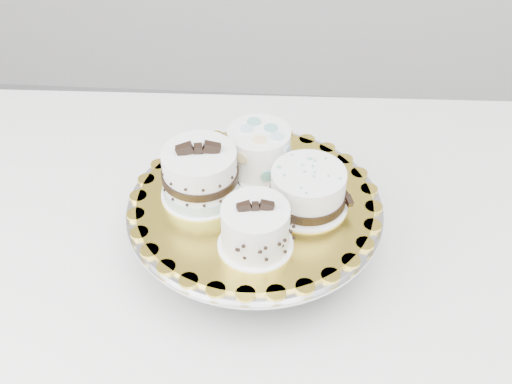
# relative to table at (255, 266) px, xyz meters

# --- Properties ---
(table) EXTENTS (1.19, 0.81, 0.75)m
(table) POSITION_rel_table_xyz_m (0.00, 0.00, 0.00)
(table) COLOR white
(table) RESTS_ON floor
(cake_stand) EXTENTS (0.37, 0.37, 0.10)m
(cake_stand) POSITION_rel_table_xyz_m (0.00, -0.04, 0.15)
(cake_stand) COLOR gray
(cake_stand) RESTS_ON table
(cake_board) EXTENTS (0.40, 0.40, 0.00)m
(cake_board) POSITION_rel_table_xyz_m (0.00, -0.04, 0.18)
(cake_board) COLOR gold
(cake_board) RESTS_ON cake_stand
(cake_swirl) EXTENTS (0.10, 0.10, 0.08)m
(cake_swirl) POSITION_rel_table_xyz_m (0.01, -0.13, 0.22)
(cake_swirl) COLOR white
(cake_swirl) RESTS_ON cake_board
(cake_banded) EXTENTS (0.12, 0.12, 0.09)m
(cake_banded) POSITION_rel_table_xyz_m (-0.08, -0.03, 0.22)
(cake_banded) COLOR white
(cake_banded) RESTS_ON cake_board
(cake_dots) EXTENTS (0.11, 0.11, 0.07)m
(cake_dots) POSITION_rel_table_xyz_m (0.00, 0.03, 0.22)
(cake_dots) COLOR white
(cake_dots) RESTS_ON cake_board
(cake_ribbon) EXTENTS (0.14, 0.14, 0.06)m
(cake_ribbon) POSITION_rel_table_xyz_m (0.08, -0.04, 0.21)
(cake_ribbon) COLOR white
(cake_ribbon) RESTS_ON cake_board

